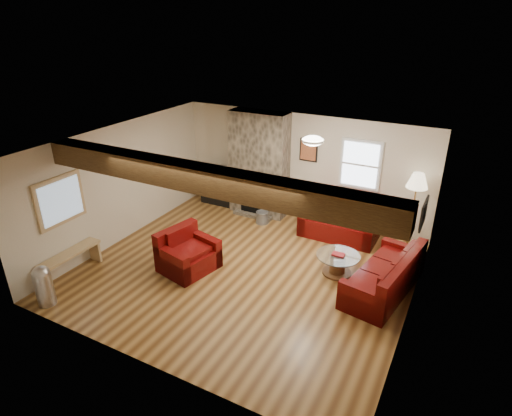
{
  "coord_description": "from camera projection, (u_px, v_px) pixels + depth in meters",
  "views": [
    {
      "loc": [
        3.45,
        -6.09,
        4.53
      ],
      "look_at": [
        0.03,
        0.4,
        1.17
      ],
      "focal_mm": 30.0,
      "sensor_mm": 36.0,
      "label": 1
    }
  ],
  "objects": [
    {
      "name": "artwork_right",
      "position": [
        423.0,
        213.0,
        6.5
      ],
      "size": [
        0.06,
        0.55,
        0.42
      ],
      "primitive_type": null,
      "color": "black",
      "rests_on": "room"
    },
    {
      "name": "ceiling_dome",
      "position": [
        313.0,
        142.0,
        7.57
      ],
      "size": [
        0.4,
        0.4,
        0.18
      ],
      "primitive_type": null,
      "color": "#F3E7CE",
      "rests_on": "room"
    },
    {
      "name": "artwork_back",
      "position": [
        308.0,
        150.0,
        9.65
      ],
      "size": [
        0.42,
        0.06,
        0.52
      ],
      "primitive_type": null,
      "color": "black",
      "rests_on": "room"
    },
    {
      "name": "coffee_table",
      "position": [
        337.0,
        264.0,
        8.08
      ],
      "size": [
        0.82,
        0.82,
        0.43
      ],
      "color": "#462916",
      "rests_on": "floor"
    },
    {
      "name": "oak_beam",
      "position": [
        202.0,
        179.0,
        6.28
      ],
      "size": [
        6.0,
        0.36,
        0.38
      ],
      "primitive_type": "cube",
      "color": "black",
      "rests_on": "room"
    },
    {
      "name": "loveseat",
      "position": [
        340.0,
        218.0,
        9.37
      ],
      "size": [
        1.66,
        0.96,
        0.88
      ],
      "primitive_type": null,
      "rotation": [
        0.0,
        0.0,
        -0.01
      ],
      "color": "#450407",
      "rests_on": "floor"
    },
    {
      "name": "pine_bench",
      "position": [
        71.0,
        264.0,
        8.03
      ],
      "size": [
        0.29,
        1.25,
        0.47
      ],
      "primitive_type": null,
      "color": "tan",
      "rests_on": "floor"
    },
    {
      "name": "back_window",
      "position": [
        360.0,
        165.0,
        9.2
      ],
      "size": [
        0.9,
        0.08,
        1.1
      ],
      "primitive_type": null,
      "color": "silver",
      "rests_on": "room"
    },
    {
      "name": "coal_bucket",
      "position": [
        262.0,
        217.0,
        10.06
      ],
      "size": [
        0.31,
        0.31,
        0.29
      ],
      "primitive_type": null,
      "color": "gray",
      "rests_on": "floor"
    },
    {
      "name": "tv_cabinet",
      "position": [
        222.0,
        194.0,
        11.05
      ],
      "size": [
        1.05,
        0.42,
        0.53
      ],
      "primitive_type": "cube",
      "color": "black",
      "rests_on": "floor"
    },
    {
      "name": "sofa_three",
      "position": [
        384.0,
        273.0,
        7.49
      ],
      "size": [
        1.14,
        2.06,
        0.75
      ],
      "primitive_type": null,
      "rotation": [
        0.0,
        0.0,
        -1.74
      ],
      "color": "#450407",
      "rests_on": "floor"
    },
    {
      "name": "armchair_red",
      "position": [
        188.0,
        251.0,
        8.14
      ],
      "size": [
        1.06,
        1.15,
        0.79
      ],
      "primitive_type": null,
      "rotation": [
        0.0,
        0.0,
        1.35
      ],
      "color": "#450407",
      "rests_on": "floor"
    },
    {
      "name": "chimney_breast",
      "position": [
        259.0,
        165.0,
        10.16
      ],
      "size": [
        1.4,
        0.67,
        2.5
      ],
      "color": "#38332B",
      "rests_on": "floor"
    },
    {
      "name": "hatch_window",
      "position": [
        60.0,
        201.0,
        7.69
      ],
      "size": [
        0.08,
        1.0,
        0.9
      ],
      "primitive_type": null,
      "color": "tan",
      "rests_on": "room"
    },
    {
      "name": "floor_lamp",
      "position": [
        417.0,
        185.0,
        8.48
      ],
      "size": [
        0.43,
        0.43,
        1.66
      ],
      "color": "#B18E4A",
      "rests_on": "floor"
    },
    {
      "name": "pedal_bin",
      "position": [
        44.0,
        285.0,
        7.16
      ],
      "size": [
        0.35,
        0.35,
        0.74
      ],
      "primitive_type": null,
      "rotation": [
        0.0,
        0.0,
        -0.2
      ],
      "color": "#AEAEB3",
      "rests_on": "floor"
    },
    {
      "name": "room",
      "position": [
        244.0,
        212.0,
        7.72
      ],
      "size": [
        8.0,
        8.0,
        8.0
      ],
      "color": "brown",
      "rests_on": "ground"
    },
    {
      "name": "television",
      "position": [
        222.0,
        175.0,
        10.84
      ],
      "size": [
        0.83,
        0.11,
        0.48
      ],
      "primitive_type": "imported",
      "color": "black",
      "rests_on": "tv_cabinet"
    }
  ]
}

